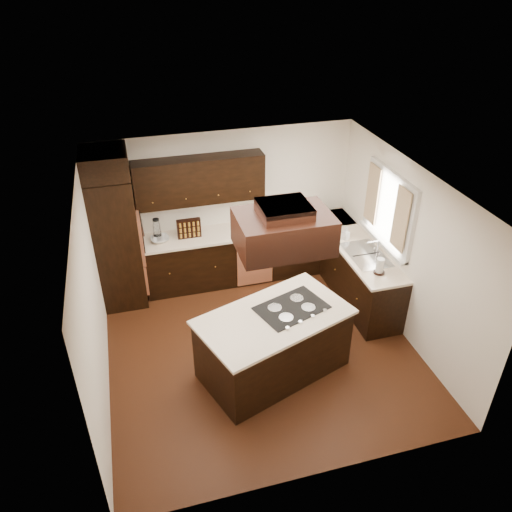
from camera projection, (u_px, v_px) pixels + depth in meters
name	position (u px, v px, depth m)	size (l,w,h in m)	color
floor	(260.00, 347.00, 7.11)	(4.20, 4.20, 0.02)	#522913
ceiling	(261.00, 184.00, 5.78)	(4.20, 4.20, 0.02)	white
wall_back	(226.00, 205.00, 8.17)	(4.20, 0.02, 2.50)	white
wall_front	(322.00, 394.00, 4.72)	(4.20, 0.02, 2.50)	white
wall_left	(92.00, 300.00, 5.97)	(0.02, 4.20, 2.50)	white
wall_right	(407.00, 252.00, 6.92)	(0.02, 4.20, 2.50)	white
oven_column	(117.00, 241.00, 7.54)	(0.65, 0.75, 2.12)	black
wall_oven_face	(140.00, 235.00, 7.59)	(0.05, 0.62, 0.78)	#B16544
base_cabinets_back	(233.00, 256.00, 8.35)	(2.93, 0.60, 0.88)	black
base_cabinets_right	(353.00, 269.00, 8.02)	(0.60, 2.40, 0.88)	black
countertop_back	(233.00, 232.00, 8.10)	(2.93, 0.63, 0.04)	#FBE7CA
countertop_right	(355.00, 245.00, 7.77)	(0.63, 2.40, 0.04)	#FBE7CA
upper_cabinets	(200.00, 180.00, 7.63)	(2.00, 0.34, 0.72)	black
dishwasher_front	(255.00, 265.00, 8.20)	(0.60, 0.05, 0.72)	#B16544
window_frame	(389.00, 209.00, 7.15)	(0.06, 1.32, 1.12)	silver
window_pane	(391.00, 209.00, 7.16)	(0.00, 1.20, 1.00)	white
curtain_left	(401.00, 219.00, 6.77)	(0.02, 0.34, 0.90)	beige
curtain_right	(372.00, 194.00, 7.46)	(0.02, 0.34, 0.90)	beige
sink_rim	(366.00, 255.00, 7.47)	(0.52, 0.84, 0.01)	silver
island	(273.00, 345.00, 6.50)	(1.83, 1.00, 0.88)	black
island_top	(274.00, 317.00, 6.25)	(1.90, 1.07, 0.04)	#FBE7CA
cooktop	(291.00, 308.00, 6.37)	(0.87, 0.58, 0.01)	black
range_hood	(284.00, 232.00, 5.54)	(1.05, 0.72, 0.42)	black
hood_duct	(284.00, 209.00, 5.39)	(0.55, 0.50, 0.13)	black
blender_base	(158.00, 238.00, 7.81)	(0.15, 0.15, 0.10)	silver
blender_pitcher	(157.00, 228.00, 7.71)	(0.13, 0.13, 0.26)	silver
spice_rack	(189.00, 228.00, 7.85)	(0.37, 0.09, 0.31)	black
mixing_bowl	(160.00, 239.00, 7.80)	(0.29, 0.29, 0.07)	silver
soap_bottle	(346.00, 233.00, 7.82)	(0.09, 0.10, 0.21)	silver
paper_towel	(380.00, 266.00, 7.00)	(0.11, 0.11, 0.24)	silver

